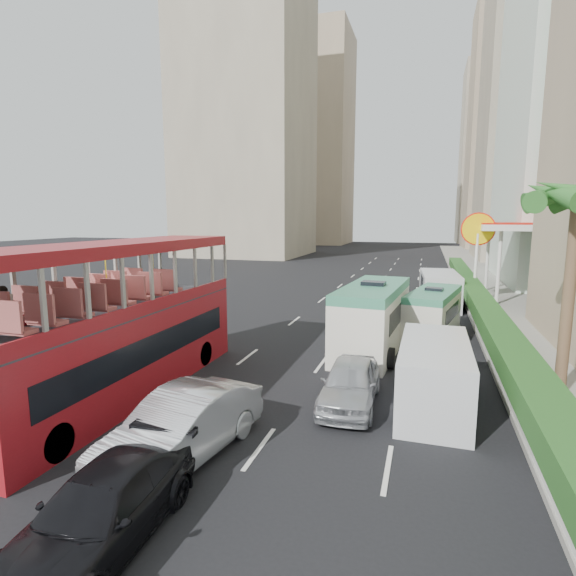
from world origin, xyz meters
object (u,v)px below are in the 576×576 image
at_px(panel_van_near, 434,375).
at_px(double_decker_bus, 120,320).
at_px(minibus_far, 433,315).
at_px(car_silver_lane_a, 184,458).
at_px(palm_tree, 569,296).
at_px(shell_station, 524,262).
at_px(car_black, 104,543).
at_px(car_silver_lane_b, 350,404).
at_px(van_asset, 381,321).
at_px(minibus_near, 372,318).
at_px(panel_van_far, 439,290).

bearing_deg(panel_van_near, double_decker_bus, -167.88).
bearing_deg(double_decker_bus, minibus_far, 46.61).
distance_m(car_silver_lane_a, palm_tree, 12.51).
bearing_deg(shell_station, double_decker_bus, -124.82).
bearing_deg(car_black, car_silver_lane_b, 64.52).
bearing_deg(double_decker_bus, car_black, -55.52).
bearing_deg(van_asset, minibus_near, -96.87).
xyz_separation_m(palm_tree, shell_station, (2.20, 19.00, -0.63)).
relative_size(car_black, panel_van_near, 0.90).
height_order(car_silver_lane_a, panel_van_far, panel_van_far).
xyz_separation_m(car_black, minibus_far, (5.76, 16.43, 1.18)).
bearing_deg(minibus_far, panel_van_far, 98.70).
relative_size(car_silver_lane_a, car_black, 1.09).
relative_size(minibus_far, shell_station, 0.67).
height_order(double_decker_bus, van_asset, double_decker_bus).
xyz_separation_m(double_decker_bus, car_black, (4.11, -5.99, -2.53)).
distance_m(car_black, van_asset, 19.71).
height_order(van_asset, panel_van_far, panel_van_far).
relative_size(palm_tree, shell_station, 0.80).
bearing_deg(panel_van_far, palm_tree, -80.85).
distance_m(car_silver_lane_b, panel_van_far, 17.90).
height_order(panel_van_near, panel_van_far, panel_van_far).
distance_m(car_silver_lane_a, car_black, 3.02).
height_order(car_black, shell_station, shell_station).
relative_size(car_silver_lane_a, panel_van_near, 0.98).
distance_m(car_black, shell_station, 31.45).
xyz_separation_m(car_silver_lane_b, panel_van_far, (3.01, 17.61, 1.13)).
bearing_deg(shell_station, car_black, -112.30).
distance_m(car_silver_lane_a, van_asset, 16.76).
relative_size(car_silver_lane_b, panel_van_far, 0.74).
bearing_deg(minibus_near, car_silver_lane_a, -102.51).
height_order(car_silver_lane_b, minibus_near, minibus_near).
relative_size(car_silver_lane_a, van_asset, 1.06).
xyz_separation_m(minibus_near, panel_van_far, (3.05, 11.55, -0.34)).
bearing_deg(minibus_far, car_silver_lane_b, -93.75).
distance_m(car_silver_lane_b, shell_station, 23.43).
bearing_deg(panel_van_near, car_black, -125.09).
bearing_deg(shell_station, car_silver_lane_a, -114.84).
xyz_separation_m(double_decker_bus, palm_tree, (13.80, 4.00, 0.85)).
bearing_deg(double_decker_bus, panel_van_far, 61.43).
height_order(van_asset, palm_tree, palm_tree).
relative_size(car_silver_lane_b, shell_station, 0.52).
xyz_separation_m(panel_van_near, palm_tree, (3.97, 1.95, 2.37)).
xyz_separation_m(car_black, panel_van_near, (5.72, 8.03, 1.01)).
bearing_deg(palm_tree, double_decker_bus, -163.84).
distance_m(car_black, minibus_near, 13.90).
distance_m(car_silver_lane_a, panel_van_far, 22.92).
distance_m(panel_van_near, panel_van_far, 16.98).
bearing_deg(palm_tree, panel_van_near, -153.77).
xyz_separation_m(car_silver_lane_b, car_black, (-3.23, -7.39, 0.00)).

